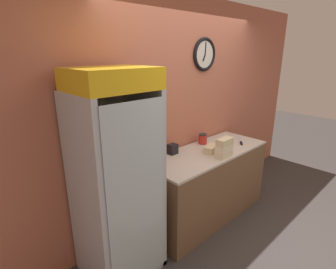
{
  "coord_description": "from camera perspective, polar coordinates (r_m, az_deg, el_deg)",
  "views": [
    {
      "loc": [
        -2.43,
        -0.95,
        2.07
      ],
      "look_at": [
        -0.66,
        0.89,
        1.26
      ],
      "focal_mm": 28.0,
      "sensor_mm": 36.0,
      "label": 1
    }
  ],
  "objects": [
    {
      "name": "prep_counter",
      "position": [
        3.45,
        8.29,
        -10.57
      ],
      "size": [
        1.73,
        0.66,
        0.9
      ],
      "color": "brown",
      "rests_on": "ground_plane"
    },
    {
      "name": "sandwich_stack_middle",
      "position": [
        3.07,
        12.18,
        -2.86
      ],
      "size": [
        0.23,
        0.12,
        0.08
      ],
      "color": "beige",
      "rests_on": "sandwich_stack_bottom"
    },
    {
      "name": "wall_back",
      "position": [
        3.36,
        3.9,
        5.4
      ],
      "size": [
        5.2,
        0.1,
        2.7
      ],
      "color": "#B7664C",
      "rests_on": "ground_plane"
    },
    {
      "name": "sandwich_stack_top",
      "position": [
        3.04,
        12.27,
        -1.5
      ],
      "size": [
        0.23,
        0.12,
        0.08
      ],
      "color": "beige",
      "rests_on": "sandwich_stack_middle"
    },
    {
      "name": "sandwich_stack_bottom",
      "position": [
        3.1,
        12.09,
        -4.19
      ],
      "size": [
        0.23,
        0.12,
        0.08
      ],
      "color": "beige",
      "rests_on": "prep_counter"
    },
    {
      "name": "condiment_jar",
      "position": [
        3.48,
        7.58,
        -0.96
      ],
      "size": [
        0.11,
        0.11,
        0.14
      ],
      "color": "#B72D23",
      "rests_on": "prep_counter"
    },
    {
      "name": "ground_plane",
      "position": [
        3.33,
        20.83,
        -22.12
      ],
      "size": [
        14.0,
        14.0,
        0.0
      ],
      "primitive_type": "plane",
      "color": "#383330"
    },
    {
      "name": "sandwich_flat_left",
      "position": [
        3.23,
        9.36,
        -3.08
      ],
      "size": [
        0.24,
        0.17,
        0.08
      ],
      "color": "beige",
      "rests_on": "prep_counter"
    },
    {
      "name": "napkin_dispenser",
      "position": [
        3.12,
        1.01,
        -3.18
      ],
      "size": [
        0.11,
        0.09,
        0.12
      ],
      "color": "black",
      "rests_on": "prep_counter"
    },
    {
      "name": "beverage_cooler",
      "position": [
        2.44,
        -11.83,
        -7.42
      ],
      "size": [
        0.68,
        0.62,
        1.95
      ],
      "color": "#B2B7BC",
      "rests_on": "ground_plane"
    },
    {
      "name": "chefs_knife",
      "position": [
        3.66,
        15.57,
        -1.54
      ],
      "size": [
        0.29,
        0.23,
        0.02
      ],
      "color": "silver",
      "rests_on": "prep_counter"
    }
  ]
}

